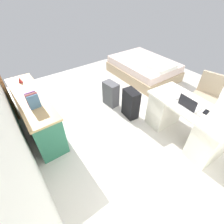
{
  "coord_description": "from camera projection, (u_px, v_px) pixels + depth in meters",
  "views": [
    {
      "loc": [
        -2.07,
        2.17,
        2.41
      ],
      "look_at": [
        -0.33,
        0.9,
        0.6
      ],
      "focal_mm": 26.36,
      "sensor_mm": 36.0,
      "label": 1
    }
  ],
  "objects": [
    {
      "name": "ground_plane",
      "position": [
        135.0,
        110.0,
        3.81
      ],
      "size": [
        5.64,
        5.64,
        0.0
      ],
      "primitive_type": "plane",
      "color": "beige"
    },
    {
      "name": "desk",
      "position": [
        185.0,
        121.0,
        2.93
      ],
      "size": [
        1.48,
        0.76,
        0.75
      ],
      "color": "silver",
      "rests_on": "ground_plane"
    },
    {
      "name": "office_chair",
      "position": [
        204.0,
        99.0,
        3.42
      ],
      "size": [
        0.56,
        0.56,
        0.94
      ],
      "color": "black",
      "rests_on": "ground_plane"
    },
    {
      "name": "credenza",
      "position": [
        36.0,
        113.0,
        3.1
      ],
      "size": [
        1.8,
        0.48,
        0.79
      ],
      "color": "#28664C",
      "rests_on": "ground_plane"
    },
    {
      "name": "bed",
      "position": [
        144.0,
        68.0,
        4.92
      ],
      "size": [
        1.92,
        1.42,
        0.58
      ],
      "color": "tan",
      "rests_on": "ground_plane"
    },
    {
      "name": "suitcase_black",
      "position": [
        131.0,
        104.0,
        3.45
      ],
      "size": [
        0.38,
        0.26,
        0.63
      ],
      "primitive_type": "cube",
      "rotation": [
        0.0,
        0.0,
        -0.11
      ],
      "color": "black",
      "rests_on": "ground_plane"
    },
    {
      "name": "suitcase_spare_grey",
      "position": [
        111.0,
        94.0,
        3.79
      ],
      "size": [
        0.38,
        0.25,
        0.57
      ],
      "primitive_type": "cube",
      "rotation": [
        0.0,
        0.0,
        0.08
      ],
      "color": "#4C4C51",
      "rests_on": "ground_plane"
    },
    {
      "name": "laptop",
      "position": [
        189.0,
        105.0,
        2.63
      ],
      "size": [
        0.33,
        0.24,
        0.21
      ],
      "color": "#B7B7BC",
      "rests_on": "desk"
    },
    {
      "name": "computer_mouse",
      "position": [
        177.0,
        98.0,
        2.84
      ],
      "size": [
        0.07,
        0.1,
        0.03
      ],
      "primitive_type": "ellipsoid",
      "rotation": [
        0.0,
        0.0,
        -0.07
      ],
      "color": "white",
      "rests_on": "desk"
    },
    {
      "name": "cell_phone_near_laptop",
      "position": [
        206.0,
        112.0,
        2.57
      ],
      "size": [
        0.08,
        0.14,
        0.01
      ],
      "primitive_type": "cube",
      "rotation": [
        0.0,
        0.0,
        0.14
      ],
      "color": "black",
      "rests_on": "desk"
    },
    {
      "name": "book_row",
      "position": [
        33.0,
        100.0,
        2.57
      ],
      "size": [
        0.19,
        0.17,
        0.24
      ],
      "color": "#446888",
      "rests_on": "credenza"
    },
    {
      "name": "figurine_small",
      "position": [
        20.0,
        80.0,
        3.17
      ],
      "size": [
        0.08,
        0.08,
        0.11
      ],
      "primitive_type": "cone",
      "color": "red",
      "rests_on": "credenza"
    }
  ]
}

